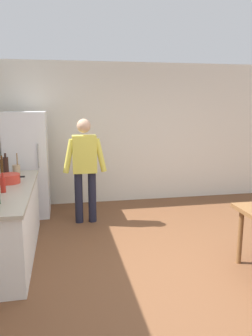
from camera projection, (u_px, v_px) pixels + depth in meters
The scene contains 10 objects.
ground_plane at pixel (178, 271), 3.90m from camera, with size 14.00×14.00×0.00m, color brown.
wall_back at pixel (129, 133), 6.53m from camera, with size 6.40×0.12×2.70m, color silver.
kitchen_counter at pixel (9, 222), 4.21m from camera, with size 0.64×2.20×0.90m.
refrigerator at pixel (27, 165), 5.69m from camera, with size 0.70×0.67×1.80m.
person at pixel (85, 164), 5.31m from camera, with size 0.70×0.22×1.70m.
cooking_pot at pixel (9, 179), 4.38m from camera, with size 0.40×0.28×0.12m.
utensil_jar at pixel (16, 169), 4.91m from camera, with size 0.11×0.11×0.32m.
bottle_beer_brown at pixel (2, 166), 5.04m from camera, with size 0.06×0.06×0.26m.
bottle_sauce_red at pixel (3, 185), 3.92m from camera, with size 0.06×0.06×0.24m.
bottle_wine_dark at pixel (6, 166), 4.77m from camera, with size 0.08×0.08×0.34m.
Camera 1 is at (-1.29, -3.41, 1.95)m, focal length 35.38 mm.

